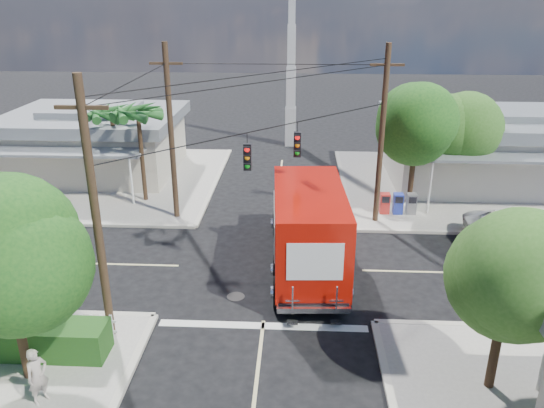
{
  "coord_description": "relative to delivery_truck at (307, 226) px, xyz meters",
  "views": [
    {
      "loc": [
        1.15,
        -20.28,
        11.11
      ],
      "look_at": [
        0.0,
        2.0,
        2.2
      ],
      "focal_mm": 35.0,
      "sensor_mm": 36.0,
      "label": 1
    }
  ],
  "objects": [
    {
      "name": "delivery_truck",
      "position": [
        0.0,
        0.0,
        0.0
      ],
      "size": [
        3.29,
        9.08,
        3.87
      ],
      "color": "black",
      "rests_on": "ground"
    },
    {
      "name": "tree_ne_front",
      "position": [
        5.62,
        6.64,
        2.8
      ],
      "size": [
        4.21,
        4.14,
        6.66
      ],
      "color": "#422D1C",
      "rests_on": "sidewalk_ne"
    },
    {
      "name": "palm_nw_back",
      "position": [
        -11.09,
        8.88,
        2.71
      ],
      "size": [
        3.01,
        3.08,
        5.19
      ],
      "color": "#422D1C",
      "rests_on": "sidewalk_nw"
    },
    {
      "name": "tree_ne_back",
      "position": [
        8.22,
        8.84,
        2.22
      ],
      "size": [
        3.77,
        3.66,
        5.82
      ],
      "color": "#422D1C",
      "rests_on": "sidewalk_ne"
    },
    {
      "name": "tree_se",
      "position": [
        5.42,
        -7.36,
        2.08
      ],
      "size": [
        3.67,
        3.54,
        5.62
      ],
      "color": "#422D1C",
      "rests_on": "sidewalk_se"
    },
    {
      "name": "ground",
      "position": [
        -1.59,
        -0.12,
        -1.96
      ],
      "size": [
        120.0,
        120.0,
        0.0
      ],
      "primitive_type": "plane",
      "color": "black",
      "rests_on": "ground"
    },
    {
      "name": "radio_tower",
      "position": [
        -1.09,
        19.88,
        3.68
      ],
      "size": [
        0.8,
        0.8,
        17.0
      ],
      "color": "silver",
      "rests_on": "ground"
    },
    {
      "name": "vending_boxes",
      "position": [
        4.91,
        6.08,
        -1.27
      ],
      "size": [
        1.9,
        0.5,
        1.1
      ],
      "color": "red",
      "rests_on": "sidewalk_ne"
    },
    {
      "name": "parked_car",
      "position": [
        10.26,
        3.13,
        -1.23
      ],
      "size": [
        5.45,
        2.83,
        1.47
      ],
      "primitive_type": "imported",
      "rotation": [
        0.0,
        0.0,
        1.49
      ],
      "color": "silver",
      "rests_on": "ground"
    },
    {
      "name": "tree_sw_front",
      "position": [
        -8.58,
        -7.66,
        2.37
      ],
      "size": [
        3.88,
        3.78,
        6.03
      ],
      "color": "#422D1C",
      "rests_on": "sidewalk_sw"
    },
    {
      "name": "road_markings",
      "position": [
        -1.59,
        -1.59,
        -1.96
      ],
      "size": [
        32.0,
        32.0,
        0.01
      ],
      "color": "beige",
      "rests_on": "ground"
    },
    {
      "name": "hedge_sw",
      "position": [
        -9.59,
        -6.52,
        -1.27
      ],
      "size": [
        6.2,
        1.2,
        1.1
      ],
      "primitive_type": "cube",
      "color": "#204F1E",
      "rests_on": "sidewalk_sw"
    },
    {
      "name": "building_nw",
      "position": [
        -13.59,
        12.34,
        0.26
      ],
      "size": [
        10.8,
        10.2,
        4.3
      ],
      "color": "beige",
      "rests_on": "sidewalk_nw"
    },
    {
      "name": "palm_nw_front",
      "position": [
        -9.09,
        7.38,
        3.08
      ],
      "size": [
        3.01,
        3.08,
        5.59
      ],
      "color": "#422D1C",
      "rests_on": "sidewalk_nw"
    },
    {
      "name": "utility_poles",
      "position": [
        -3.18,
        1.48,
        2.71
      ],
      "size": [
        12.0,
        10.68,
        9.0
      ],
      "color": "#473321",
      "rests_on": "ground"
    },
    {
      "name": "pedestrian",
      "position": [
        -7.71,
        -8.64,
        -0.95
      ],
      "size": [
        0.69,
        0.76,
        1.75
      ],
      "primitive_type": "imported",
      "rotation": [
        0.0,
        0.0,
        1.04
      ],
      "color": "#BCACA1",
      "rests_on": "sidewalk_sw"
    },
    {
      "name": "sidewalk_ne",
      "position": [
        9.29,
        10.76,
        -1.89
      ],
      "size": [
        14.12,
        14.12,
        0.14
      ],
      "color": "#9E998F",
      "rests_on": "ground"
    },
    {
      "name": "building_ne",
      "position": [
        10.91,
        11.84,
        0.36
      ],
      "size": [
        11.8,
        10.2,
        4.5
      ],
      "color": "beige",
      "rests_on": "sidewalk_ne"
    },
    {
      "name": "sidewalk_nw",
      "position": [
        -12.47,
        10.76,
        -1.89
      ],
      "size": [
        14.12,
        14.12,
        0.14
      ],
      "color": "#9E998F",
      "rests_on": "ground"
    },
    {
      "name": "picket_fence",
      "position": [
        -9.39,
        -5.72,
        -1.28
      ],
      "size": [
        5.94,
        0.06,
        1.0
      ],
      "color": "silver",
      "rests_on": "sidewalk_sw"
    }
  ]
}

